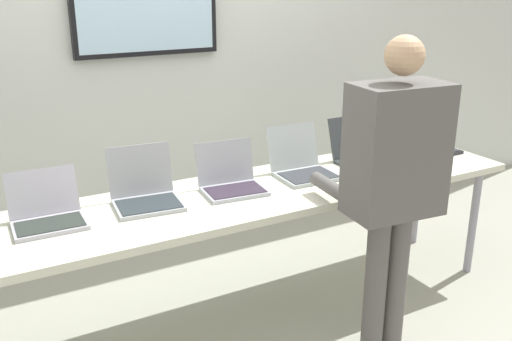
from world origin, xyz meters
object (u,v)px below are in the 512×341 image
at_px(laptop_station_2, 231,180).
at_px(person, 393,174).
at_px(laptop_station_1, 145,191).
at_px(laptop_station_4, 365,152).
at_px(laptop_station_0, 47,212).
at_px(workbench, 243,201).
at_px(laptop_station_5, 420,141).
at_px(laptop_station_3, 302,165).

xyz_separation_m(laptop_station_2, person, (0.51, -0.69, 0.16)).
bearing_deg(laptop_station_1, laptop_station_4, -0.09).
bearing_deg(laptop_station_0, workbench, -5.44).
relative_size(workbench, person, 2.03).
bearing_deg(workbench, laptop_station_5, 5.03).
distance_m(laptop_station_3, person, 0.73).
xyz_separation_m(laptop_station_0, laptop_station_4, (1.89, 0.02, 0.01)).
bearing_deg(workbench, laptop_station_4, 6.91).
bearing_deg(person, laptop_station_2, 126.18).
relative_size(laptop_station_2, laptop_station_5, 0.90).
bearing_deg(workbench, laptop_station_2, 118.29).
bearing_deg(laptop_station_5, person, -140.81).
height_order(laptop_station_1, person, person).
bearing_deg(laptop_station_4, laptop_station_0, -179.50).
height_order(laptop_station_2, person, person).
xyz_separation_m(laptop_station_1, laptop_station_4, (1.41, -0.00, -0.00)).
height_order(laptop_station_0, laptop_station_4, laptop_station_4).
bearing_deg(laptop_station_3, laptop_station_4, 1.86).
bearing_deg(workbench, laptop_station_3, 12.37).
distance_m(laptop_station_1, person, 1.22).
distance_m(laptop_station_0, laptop_station_3, 1.41).
bearing_deg(laptop_station_3, laptop_station_1, 178.91).
xyz_separation_m(laptop_station_0, person, (1.45, -0.71, 0.16)).
bearing_deg(laptop_station_2, person, -53.82).
bearing_deg(laptop_station_2, laptop_station_0, 178.68).
relative_size(laptop_station_1, laptop_station_5, 0.92).
relative_size(laptop_station_3, laptop_station_4, 0.94).
bearing_deg(laptop_station_2, laptop_station_5, 2.01).
xyz_separation_m(laptop_station_0, laptop_station_1, (0.48, 0.02, 0.01)).
xyz_separation_m(laptop_station_1, laptop_station_5, (1.88, 0.01, -0.00)).
bearing_deg(laptop_station_3, workbench, -167.63).
bearing_deg(laptop_station_1, laptop_station_2, -5.01).
height_order(laptop_station_1, laptop_station_2, laptop_station_1).
bearing_deg(laptop_station_1, workbench, -12.63).
relative_size(laptop_station_2, laptop_station_3, 0.98).
height_order(laptop_station_0, laptop_station_1, laptop_station_1).
bearing_deg(laptop_station_2, workbench, -61.71).
relative_size(laptop_station_1, laptop_station_2, 1.03).
bearing_deg(person, workbench, 127.00).
height_order(laptop_station_0, laptop_station_5, laptop_station_5).
bearing_deg(laptop_station_1, laptop_station_3, -1.09).
bearing_deg(person, laptop_station_5, 39.19).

